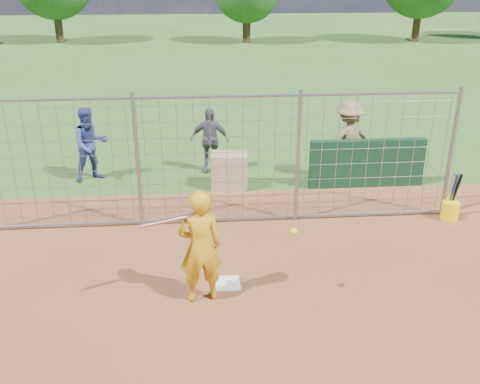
{
  "coord_description": "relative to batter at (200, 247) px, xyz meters",
  "views": [
    {
      "loc": [
        -0.39,
        -7.42,
        4.67
      ],
      "look_at": [
        0.3,
        0.8,
        1.15
      ],
      "focal_mm": 40.0,
      "sensor_mm": 36.0,
      "label": 1
    }
  ],
  "objects": [
    {
      "name": "ground",
      "position": [
        0.4,
        0.58,
        -0.89
      ],
      "size": [
        100.0,
        100.0,
        0.0
      ],
      "primitive_type": "plane",
      "color": "#2D591E",
      "rests_on": "ground"
    },
    {
      "name": "backstop_fence",
      "position": [
        0.4,
        2.58,
        0.37
      ],
      "size": [
        9.08,
        0.08,
        2.6
      ],
      "color": "gray",
      "rests_on": "ground"
    },
    {
      "name": "bucket_with_bats",
      "position": [
        4.95,
        2.34,
        -0.64
      ],
      "size": [
        0.34,
        0.35,
        0.97
      ],
      "color": "yellow",
      "rests_on": "ground"
    },
    {
      "name": "dugout_wall",
      "position": [
        3.8,
        4.18,
        -0.34
      ],
      "size": [
        2.6,
        0.2,
        1.1
      ],
      "primitive_type": "cube",
      "color": "#11381E",
      "rests_on": "ground"
    },
    {
      "name": "bystander_c",
      "position": [
        3.46,
        4.62,
        0.05
      ],
      "size": [
        1.36,
        1.0,
        1.88
      ],
      "primitive_type": "imported",
      "rotation": [
        0.0,
        0.0,
        3.41
      ],
      "color": "olive",
      "rests_on": "ground"
    },
    {
      "name": "equipment_bin",
      "position": [
        0.71,
        4.37,
        -0.49
      ],
      "size": [
        0.86,
        0.65,
        0.8
      ],
      "primitive_type": "cube",
      "rotation": [
        0.0,
        0.0,
        -0.13
      ],
      "color": "tan",
      "rests_on": "ground"
    },
    {
      "name": "batter",
      "position": [
        0.0,
        0.0,
        0.0
      ],
      "size": [
        0.72,
        0.54,
        1.78
      ],
      "primitive_type": "imported",
      "rotation": [
        0.0,
        0.0,
        3.34
      ],
      "color": "gold",
      "rests_on": "ground"
    },
    {
      "name": "bystander_b",
      "position": [
        0.3,
        5.42,
        -0.09
      ],
      "size": [
        0.99,
        0.55,
        1.59
      ],
      "primitive_type": "imported",
      "rotation": [
        0.0,
        0.0,
        -0.18
      ],
      "color": "#525256",
      "rests_on": "ground"
    },
    {
      "name": "home_plate",
      "position": [
        0.4,
        0.38,
        -0.88
      ],
      "size": [
        0.43,
        0.43,
        0.02
      ],
      "primitive_type": "cube",
      "color": "silver",
      "rests_on": "ground"
    },
    {
      "name": "bystander_a",
      "position": [
        -2.44,
        5.11,
        -0.03
      ],
      "size": [
        1.04,
        0.96,
        1.72
      ],
      "primitive_type": "imported",
      "rotation": [
        0.0,
        0.0,
        0.46
      ],
      "color": "navy",
      "rests_on": "ground"
    },
    {
      "name": "equipment_in_play",
      "position": [
        0.01,
        -0.18,
        0.48
      ],
      "size": [
        2.2,
        0.38,
        0.31
      ],
      "color": "silver",
      "rests_on": "ground"
    }
  ]
}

